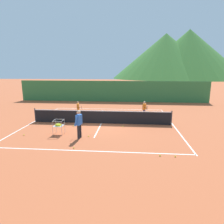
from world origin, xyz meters
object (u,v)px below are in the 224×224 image
object	(u,v)px
student_0	(78,108)
tennis_ball_0	(59,124)
tennis_net	(101,117)
tennis_ball_1	(175,156)
tennis_ball_2	(89,136)
instructor	(79,122)
tennis_ball_4	(123,126)
tennis_ball_7	(160,155)
student_1	(144,108)
tennis_ball_3	(74,148)
ball_cart	(58,125)
tennis_ball_6	(24,135)
tennis_ball_5	(73,126)

from	to	relation	value
student_0	tennis_ball_0	world-z (taller)	student_0
tennis_net	tennis_ball_1	size ratio (longest dim) A/B	149.67
tennis_ball_2	instructor	bearing A→B (deg)	-151.23
tennis_ball_4	tennis_ball_7	world-z (taller)	same
student_1	tennis_ball_3	bearing A→B (deg)	-120.30
student_0	tennis_ball_4	bearing A→B (deg)	-33.65
ball_cart	tennis_ball_3	xyz separation A→B (m)	(1.53, -2.08, -0.56)
tennis_ball_2	tennis_ball_6	bearing A→B (deg)	-178.75
tennis_ball_1	tennis_ball_3	world-z (taller)	same
tennis_net	instructor	world-z (taller)	instructor
tennis_net	tennis_ball_6	size ratio (longest dim) A/B	149.67
tennis_ball_5	tennis_net	bearing A→B (deg)	27.36
student_0	tennis_ball_6	distance (m)	5.35
ball_cart	tennis_ball_4	xyz separation A→B (m)	(3.89, 1.92, -0.56)
instructor	tennis_ball_3	distance (m)	1.79
tennis_ball_4	tennis_ball_6	world-z (taller)	same
instructor	tennis_ball_5	distance (m)	2.67
student_1	tennis_ball_3	xyz separation A→B (m)	(-4.04, -6.91, -0.77)
tennis_net	student_0	bearing A→B (deg)	140.74
tennis_ball_1	tennis_ball_2	size ratio (longest dim) A/B	1.00
student_0	tennis_ball_6	world-z (taller)	student_0
tennis_ball_0	tennis_ball_4	distance (m)	4.61
tennis_net	instructor	size ratio (longest dim) A/B	6.11
tennis_ball_6	tennis_ball_3	bearing A→B (deg)	-25.27
tennis_ball_6	tennis_ball_4	bearing A→B (deg)	21.25
ball_cart	tennis_ball_5	bearing A→B (deg)	75.73
tennis_ball_5	tennis_ball_7	bearing A→B (deg)	-39.09
student_1	ball_cart	size ratio (longest dim) A/B	1.49
tennis_net	ball_cart	bearing A→B (deg)	-130.53
tennis_net	tennis_ball_2	size ratio (longest dim) A/B	149.67
student_0	ball_cart	size ratio (longest dim) A/B	1.47
instructor	ball_cart	bearing A→B (deg)	158.36
instructor	tennis_ball_0	distance (m)	3.49
student_1	tennis_ball_2	size ratio (longest dim) A/B	19.67
tennis_ball_5	tennis_ball_7	world-z (taller)	same
student_1	tennis_ball_6	world-z (taller)	student_1
instructor	ball_cart	xyz separation A→B (m)	(-1.44, 0.57, -0.40)
tennis_ball_5	tennis_ball_4	bearing A→B (deg)	3.45
tennis_ball_2	tennis_ball_3	size ratio (longest dim) A/B	1.00
tennis_net	instructor	bearing A→B (deg)	-104.53
tennis_net	student_0	xyz separation A→B (m)	(-2.20, 1.80, 0.29)
instructor	student_0	size ratio (longest dim) A/B	1.26
ball_cart	tennis_ball_0	size ratio (longest dim) A/B	13.22
tennis_ball_1	tennis_ball_0	bearing A→B (deg)	146.99
student_0	tennis_ball_5	distance (m)	2.87
tennis_net	tennis_ball_2	bearing A→B (deg)	-96.81
ball_cart	tennis_ball_7	world-z (taller)	ball_cart
tennis_net	tennis_ball_6	distance (m)	5.31
tennis_ball_6	student_1	bearing A→B (deg)	34.46
tennis_ball_6	tennis_ball_2	bearing A→B (deg)	1.25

